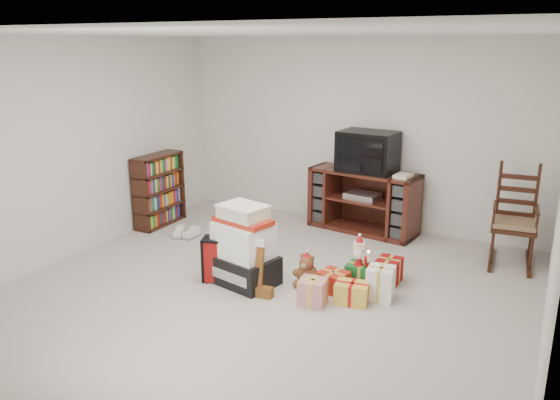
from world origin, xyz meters
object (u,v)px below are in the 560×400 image
object	(u,v)px
tv_stand	(363,201)
crt_television	(368,152)
rocking_chair	(514,228)
red_suitcase	(222,259)
mrs_claus_figurine	(260,233)
bookshelf	(159,191)
santa_figurine	(358,266)
sneaker_pair	(186,234)
gift_pile	(244,250)
gift_cluster	(355,281)
teddy_bear	(307,272)

from	to	relation	value
tv_stand	crt_television	bearing A→B (deg)	-23.76
rocking_chair	red_suitcase	xyz separation A→B (m)	(-2.64, -1.98, -0.16)
mrs_claus_figurine	tv_stand	bearing A→B (deg)	55.44
bookshelf	mrs_claus_figurine	bearing A→B (deg)	-7.40
santa_figurine	sneaker_pair	bearing A→B (deg)	171.64
tv_stand	santa_figurine	size ratio (longest dim) A/B	2.69
gift_pile	rocking_chair	bearing A→B (deg)	51.24
mrs_claus_figurine	crt_television	xyz separation A→B (m)	(0.90, 1.23, 0.87)
sneaker_pair	gift_cluster	bearing A→B (deg)	-23.73
mrs_claus_figurine	teddy_bear	bearing A→B (deg)	-35.20
tv_stand	sneaker_pair	distance (m)	2.36
tv_stand	crt_television	xyz separation A→B (m)	(0.03, -0.02, 0.67)
red_suitcase	teddy_bear	size ratio (longest dim) A/B	1.64
gift_pile	red_suitcase	size ratio (longest dim) A/B	1.48
bookshelf	gift_pile	world-z (taller)	bookshelf
teddy_bear	crt_television	size ratio (longest dim) A/B	0.45
bookshelf	mrs_claus_figurine	world-z (taller)	bookshelf
teddy_bear	santa_figurine	bearing A→B (deg)	27.80
gift_cluster	crt_television	xyz separation A→B (m)	(-0.54, 1.84, 0.94)
tv_stand	crt_television	size ratio (longest dim) A/B	1.98
red_suitcase	gift_cluster	size ratio (longest dim) A/B	0.50
tv_stand	bookshelf	xyz separation A→B (m)	(-2.56, -1.03, 0.06)
teddy_bear	gift_pile	bearing A→B (deg)	-159.12
crt_television	gift_cluster	bearing A→B (deg)	-68.94
red_suitcase	sneaker_pair	xyz separation A→B (m)	(-1.17, 0.91, -0.19)
red_suitcase	santa_figurine	bearing A→B (deg)	2.87
sneaker_pair	gift_cluster	xyz separation A→B (m)	(2.51, -0.55, 0.09)
tv_stand	santa_figurine	xyz separation A→B (m)	(0.53, -1.67, -0.20)
rocking_chair	crt_television	size ratio (longest dim) A/B	1.58
bookshelf	red_suitcase	bearing A→B (deg)	-33.48
crt_television	mrs_claus_figurine	bearing A→B (deg)	-121.35
rocking_chair	gift_pile	world-z (taller)	rocking_chair
tv_stand	gift_cluster	distance (m)	1.96
red_suitcase	crt_television	size ratio (longest dim) A/B	0.74
teddy_bear	gift_cluster	size ratio (longest dim) A/B	0.30
red_suitcase	gift_pile	bearing A→B (deg)	-2.57
bookshelf	teddy_bear	distance (m)	2.80
red_suitcase	santa_figurine	xyz separation A→B (m)	(1.31, 0.55, -0.03)
crt_television	red_suitcase	bearing A→B (deg)	-105.45
tv_stand	mrs_claus_figurine	world-z (taller)	tv_stand
rocking_chair	teddy_bear	size ratio (longest dim) A/B	3.47
mrs_claus_figurine	red_suitcase	bearing A→B (deg)	-84.60
bookshelf	crt_television	size ratio (longest dim) A/B	1.30
red_suitcase	sneaker_pair	size ratio (longest dim) A/B	1.67
bookshelf	gift_pile	bearing A→B (deg)	-28.89
tv_stand	teddy_bear	world-z (taller)	tv_stand
mrs_claus_figurine	sneaker_pair	distance (m)	1.09
mrs_claus_figurine	crt_television	world-z (taller)	crt_television
rocking_chair	mrs_claus_figurine	size ratio (longest dim) A/B	2.16
gift_pile	santa_figurine	distance (m)	1.19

